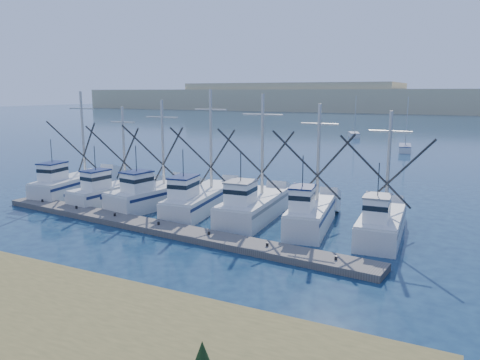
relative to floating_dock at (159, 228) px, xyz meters
The scene contains 6 objects.
ground 8.07m from the floating_dock, 42.02° to the right, with size 500.00×500.00×0.00m, color #0D1F3A.
floating_dock is the anchor object (origin of this frame).
dune_ridge 204.74m from the floating_dock, 88.32° to the left, with size 360.00×60.00×10.00m, color tan.
trawler_fleet 5.11m from the floating_dock, 93.61° to the left, with size 29.32×9.45×9.03m.
sailboat_near 50.69m from the floating_dock, 80.33° to the left, with size 2.40×5.99×8.10m.
sailboat_far 68.48m from the floating_dock, 92.88° to the left, with size 3.38×5.58×8.10m.
Camera 1 is at (11.77, -18.21, 8.82)m, focal length 35.00 mm.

